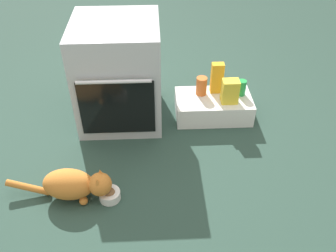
{
  "coord_description": "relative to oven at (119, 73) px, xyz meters",
  "views": [
    {
      "loc": [
        0.27,
        -1.81,
        1.71
      ],
      "look_at": [
        0.35,
        -0.02,
        0.25
      ],
      "focal_mm": 38.59,
      "sensor_mm": 36.0,
      "label": 1
    }
  ],
  "objects": [
    {
      "name": "ground",
      "position": [
        -0.02,
        -0.44,
        -0.37
      ],
      "size": [
        8.0,
        8.0,
        0.0
      ],
      "primitive_type": "plane",
      "color": "#284238"
    },
    {
      "name": "oven",
      "position": [
        0.0,
        0.0,
        0.0
      ],
      "size": [
        0.59,
        0.64,
        0.75
      ],
      "color": "#B7BABF",
      "rests_on": "ground"
    },
    {
      "name": "pantry_cabinet",
      "position": [
        0.7,
        -0.04,
        -0.29
      ],
      "size": [
        0.57,
        0.33,
        0.17
      ],
      "primitive_type": "cube",
      "color": "white",
      "rests_on": "ground"
    },
    {
      "name": "food_bowl",
      "position": [
        -0.03,
        -0.83,
        -0.34
      ],
      "size": [
        0.13,
        0.13,
        0.08
      ],
      "color": "white",
      "rests_on": "ground"
    },
    {
      "name": "cat",
      "position": [
        -0.24,
        -0.81,
        -0.27
      ],
      "size": [
        0.64,
        0.22,
        0.2
      ],
      "rotation": [
        0.0,
        0.0,
        -0.12
      ],
      "color": "#C6752D",
      "rests_on": "ground"
    },
    {
      "name": "snack_bag",
      "position": [
        0.8,
        -0.1,
        -0.12
      ],
      "size": [
        0.12,
        0.09,
        0.18
      ],
      "primitive_type": "cube",
      "color": "yellow",
      "rests_on": "pantry_cabinet"
    },
    {
      "name": "soda_can",
      "position": [
        0.9,
        -0.01,
        -0.15
      ],
      "size": [
        0.07,
        0.07,
        0.12
      ],
      "primitive_type": "cylinder",
      "color": "green",
      "rests_on": "pantry_cabinet"
    },
    {
      "name": "juice_carton",
      "position": [
        0.72,
        0.04,
        -0.09
      ],
      "size": [
        0.09,
        0.06,
        0.24
      ],
      "primitive_type": "cube",
      "color": "orange",
      "rests_on": "pantry_cabinet"
    },
    {
      "name": "sauce_jar",
      "position": [
        0.61,
        0.02,
        -0.14
      ],
      "size": [
        0.08,
        0.08,
        0.14
      ],
      "primitive_type": "cylinder",
      "color": "#D16023",
      "rests_on": "pantry_cabinet"
    }
  ]
}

